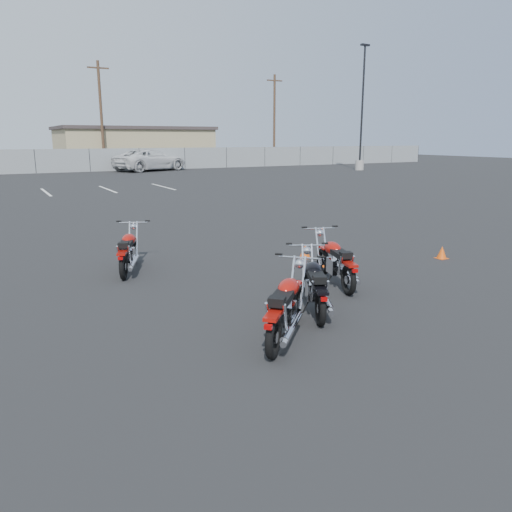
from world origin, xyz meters
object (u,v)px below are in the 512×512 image
motorcycle_rear_red (336,262)px  white_van (150,154)px  motorcycle_second_black (315,286)px  motorcycle_third_red (286,308)px  motorcycle_front_red (129,252)px

motorcycle_rear_red → white_van: bearing=78.4°
motorcycle_second_black → motorcycle_third_red: bearing=-143.7°
motorcycle_rear_red → motorcycle_third_red: bearing=-141.3°
motorcycle_third_red → white_van: size_ratio=0.23×
motorcycle_front_red → motorcycle_rear_red: 4.08m
motorcycle_second_black → motorcycle_front_red: bearing=116.8°
motorcycle_front_red → motorcycle_third_red: (0.92, -4.41, 0.02)m
motorcycle_front_red → motorcycle_second_black: bearing=-63.2°
motorcycle_front_red → motorcycle_rear_red: (3.04, -2.72, 0.02)m
motorcycle_second_black → motorcycle_third_red: size_ratio=1.09×
motorcycle_second_black → white_van: bearing=76.9°
motorcycle_rear_red → white_van: white_van is taller
motorcycle_front_red → white_van: bearing=72.1°
motorcycle_front_red → white_van: size_ratio=0.25×
white_van → motorcycle_front_red: bearing=140.0°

